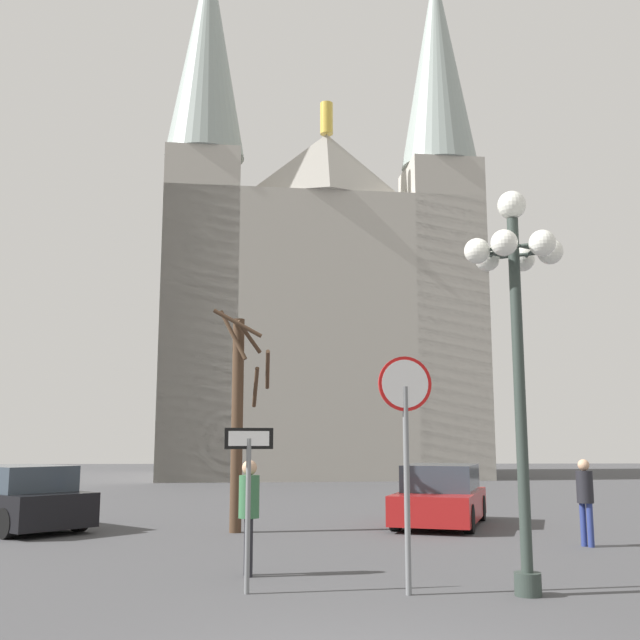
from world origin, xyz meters
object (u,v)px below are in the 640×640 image
(street_lamp, at_px, (516,303))
(pedestrian_standing, at_px, (585,493))
(bare_tree, at_px, (239,414))
(parked_car_far_red, at_px, (441,497))
(one_way_arrow_sign, at_px, (248,484))
(cathedral, at_px, (317,313))
(parked_car_near_black, at_px, (15,500))
(pedestrian_walking, at_px, (249,505))
(stop_sign, at_px, (406,426))

(street_lamp, relative_size, pedestrian_standing, 3.35)
(bare_tree, xyz_separation_m, parked_car_far_red, (4.87, 1.31, -1.97))
(one_way_arrow_sign, bearing_deg, street_lamp, -3.64)
(cathedral, height_order, street_lamp, cathedral)
(cathedral, distance_m, parked_car_near_black, 28.04)
(bare_tree, distance_m, parked_car_far_red, 5.41)
(parked_car_far_red, bearing_deg, one_way_arrow_sign, -117.49)
(one_way_arrow_sign, relative_size, pedestrian_standing, 1.32)
(parked_car_far_red, relative_size, pedestrian_walking, 2.58)
(cathedral, relative_size, bare_tree, 6.13)
(cathedral, bearing_deg, one_way_arrow_sign, -93.17)
(cathedral, distance_m, pedestrian_walking, 32.69)
(one_way_arrow_sign, bearing_deg, stop_sign, -3.70)
(stop_sign, bearing_deg, cathedral, 90.62)
(cathedral, height_order, one_way_arrow_sign, cathedral)
(one_way_arrow_sign, bearing_deg, bare_tree, 95.64)
(one_way_arrow_sign, relative_size, parked_car_near_black, 0.51)
(one_way_arrow_sign, bearing_deg, parked_car_far_red, 62.51)
(cathedral, relative_size, stop_sign, 9.61)
(stop_sign, relative_size, parked_car_near_black, 0.74)
(cathedral, xyz_separation_m, stop_sign, (0.36, -33.02, -7.23))
(one_way_arrow_sign, distance_m, parked_car_near_black, 9.45)
(parked_car_far_red, relative_size, pedestrian_standing, 2.68)
(bare_tree, height_order, parked_car_far_red, bare_tree)
(parked_car_near_black, distance_m, pedestrian_walking, 8.37)
(street_lamp, bearing_deg, cathedral, 93.35)
(pedestrian_walking, distance_m, pedestrian_standing, 7.07)
(cathedral, distance_m, stop_sign, 33.80)
(parked_car_near_black, bearing_deg, bare_tree, -6.80)
(street_lamp, bearing_deg, one_way_arrow_sign, 176.36)
(cathedral, xyz_separation_m, parked_car_far_red, (2.38, -24.81, -8.80))
(pedestrian_walking, bearing_deg, pedestrian_standing, 24.86)
(cathedral, distance_m, street_lamp, 33.62)
(one_way_arrow_sign, distance_m, bare_tree, 6.90)
(parked_car_far_red, xyz_separation_m, pedestrian_standing, (2.15, -3.76, 0.34))
(bare_tree, distance_m, parked_car_near_black, 5.58)
(street_lamp, bearing_deg, pedestrian_standing, 60.41)
(cathedral, relative_size, parked_car_near_black, 7.07)
(bare_tree, height_order, pedestrian_walking, bare_tree)
(pedestrian_walking, xyz_separation_m, pedestrian_standing, (6.41, 2.97, -0.04))
(stop_sign, height_order, pedestrian_walking, stop_sign)
(one_way_arrow_sign, xyz_separation_m, pedestrian_standing, (6.34, 4.31, -0.44))
(pedestrian_standing, bearing_deg, parked_car_far_red, 119.72)
(parked_car_near_black, height_order, pedestrian_walking, pedestrian_walking)
(pedestrian_walking, bearing_deg, stop_sign, -33.41)
(cathedral, relative_size, pedestrian_walking, 17.71)
(parked_car_near_black, bearing_deg, one_way_arrow_sign, -51.56)
(one_way_arrow_sign, bearing_deg, parked_car_near_black, 128.44)
(street_lamp, xyz_separation_m, pedestrian_walking, (-3.83, 1.58, -2.91))
(parked_car_near_black, bearing_deg, cathedral, 73.25)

